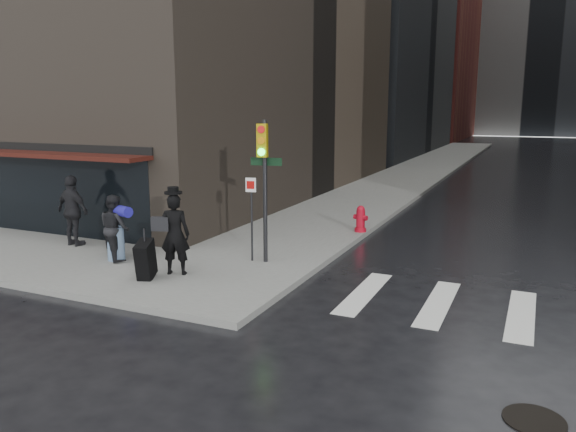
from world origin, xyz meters
The scene contains 11 objects.
ground centered at (0.00, 0.00, 0.00)m, with size 140.00×140.00×0.00m, color black.
sidewalk_left centered at (0.00, 27.00, 0.07)m, with size 4.00×50.00×0.15m, color slate.
crosswalk centered at (7.50, 1.00, 0.00)m, with size 8.50×3.00×0.01m.
bldg_left_far centered at (-13.00, 62.00, 13.00)m, with size 22.00×20.00×26.00m, color #5D2A20.
bldg_distant centered at (6.00, 78.00, 16.00)m, with size 40.00×12.00×32.00m, color slate.
storefront centered at (-7.00, 1.90, 1.83)m, with size 8.40×1.11×2.83m.
man_overcoat centered at (-0.89, -0.04, 1.03)m, with size 1.07×1.35×2.11m.
man_jeans centered at (-2.92, 0.47, 1.00)m, with size 1.15×1.03×1.70m.
man_greycoat centered at (-5.04, 1.19, 1.15)m, with size 1.22×0.63×2.00m.
traffic_light centered at (0.62, 1.82, 2.44)m, with size 0.88×0.48×3.56m.
fire_hydrant centered at (1.80, 6.23, 0.52)m, with size 0.48×0.36×0.83m.
Camera 1 is at (6.81, -10.40, 4.04)m, focal length 35.00 mm.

